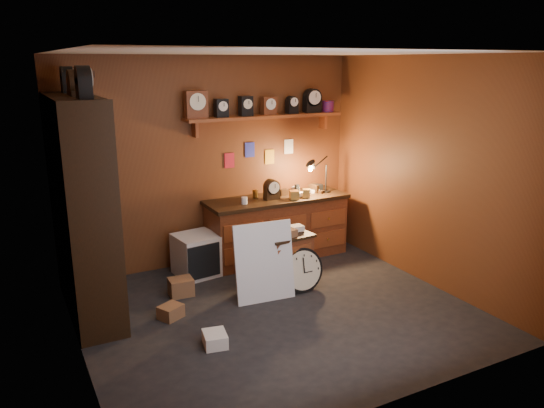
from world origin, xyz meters
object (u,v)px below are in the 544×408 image
Objects in this scene: shelving_unit at (79,199)px; low_cabinet at (285,257)px; workbench at (277,224)px; big_round_clock at (302,270)px.

shelving_unit is 2.42m from low_cabinet.
shelving_unit is 2.74m from workbench.
low_cabinet is at bearing 109.55° from big_round_clock.
shelving_unit is at bearing -169.15° from workbench.
shelving_unit is at bearing 164.30° from low_cabinet.
workbench is 3.69× the size of big_round_clock.
big_round_clock is (-0.27, -1.12, -0.21)m from workbench.
workbench reaches higher than low_cabinet.
shelving_unit is 2.59m from big_round_clock.
workbench is (2.58, 0.49, -0.78)m from shelving_unit.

